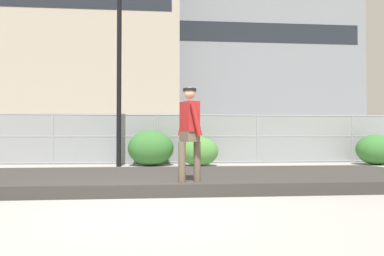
{
  "coord_description": "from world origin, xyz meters",
  "views": [
    {
      "loc": [
        0.14,
        -4.96,
        1.06
      ],
      "look_at": [
        0.96,
        4.34,
        1.25
      ],
      "focal_mm": 32.58,
      "sensor_mm": 36.0,
      "label": 1
    }
  ],
  "objects_px": {
    "skateboard": "(190,191)",
    "shrub_center": "(199,151)",
    "shrub_left": "(151,148)",
    "skater": "(190,131)",
    "street_lamp": "(119,33)",
    "parked_car_near": "(29,140)",
    "shrub_right": "(376,149)"
  },
  "relations": [
    {
      "from": "shrub_center",
      "to": "shrub_left",
      "type": "bearing_deg",
      "value": 169.51
    },
    {
      "from": "street_lamp",
      "to": "skater",
      "type": "bearing_deg",
      "value": -71.27
    },
    {
      "from": "skateboard",
      "to": "shrub_left",
      "type": "xyz_separation_m",
      "value": [
        -0.87,
        5.99,
        0.56
      ]
    },
    {
      "from": "shrub_left",
      "to": "shrub_center",
      "type": "height_order",
      "value": "shrub_left"
    },
    {
      "from": "skater",
      "to": "shrub_center",
      "type": "bearing_deg",
      "value": 82.01
    },
    {
      "from": "skater",
      "to": "street_lamp",
      "type": "height_order",
      "value": "street_lamp"
    },
    {
      "from": "street_lamp",
      "to": "shrub_left",
      "type": "bearing_deg",
      "value": 13.82
    },
    {
      "from": "skateboard",
      "to": "shrub_center",
      "type": "bearing_deg",
      "value": 82.01
    },
    {
      "from": "street_lamp",
      "to": "parked_car_near",
      "type": "bearing_deg",
      "value": 138.62
    },
    {
      "from": "skater",
      "to": "shrub_left",
      "type": "xyz_separation_m",
      "value": [
        -0.87,
        5.99,
        -0.52
      ]
    },
    {
      "from": "skater",
      "to": "shrub_right",
      "type": "xyz_separation_m",
      "value": [
        7.19,
        5.68,
        -0.59
      ]
    },
    {
      "from": "skater",
      "to": "street_lamp",
      "type": "xyz_separation_m",
      "value": [
        -1.94,
        5.73,
        3.41
      ]
    },
    {
      "from": "skater",
      "to": "shrub_center",
      "type": "height_order",
      "value": "skater"
    },
    {
      "from": "street_lamp",
      "to": "shrub_right",
      "type": "distance_m",
      "value": 9.97
    },
    {
      "from": "parked_car_near",
      "to": "shrub_right",
      "type": "distance_m",
      "value": 13.97
    },
    {
      "from": "shrub_left",
      "to": "skateboard",
      "type": "bearing_deg",
      "value": -81.71
    },
    {
      "from": "shrub_center",
      "to": "parked_car_near",
      "type": "bearing_deg",
      "value": 151.42
    },
    {
      "from": "street_lamp",
      "to": "shrub_center",
      "type": "distance_m",
      "value": 4.88
    },
    {
      "from": "shrub_right",
      "to": "skater",
      "type": "bearing_deg",
      "value": -141.7
    },
    {
      "from": "parked_car_near",
      "to": "shrub_right",
      "type": "height_order",
      "value": "parked_car_near"
    },
    {
      "from": "shrub_center",
      "to": "shrub_right",
      "type": "bearing_deg",
      "value": -0.02
    },
    {
      "from": "skateboard",
      "to": "shrub_center",
      "type": "xyz_separation_m",
      "value": [
        0.8,
        5.68,
        0.45
      ]
    },
    {
      "from": "street_lamp",
      "to": "shrub_left",
      "type": "xyz_separation_m",
      "value": [
        1.07,
        0.26,
        -3.93
      ]
    },
    {
      "from": "parked_car_near",
      "to": "skater",
      "type": "bearing_deg",
      "value": -56.74
    },
    {
      "from": "shrub_center",
      "to": "skateboard",
      "type": "bearing_deg",
      "value": -97.99
    },
    {
      "from": "skater",
      "to": "parked_car_near",
      "type": "distance_m",
      "value": 11.38
    },
    {
      "from": "shrub_left",
      "to": "parked_car_near",
      "type": "bearing_deg",
      "value": 146.72
    },
    {
      "from": "skater",
      "to": "shrub_left",
      "type": "bearing_deg",
      "value": 98.29
    },
    {
      "from": "parked_car_near",
      "to": "shrub_right",
      "type": "bearing_deg",
      "value": -15.94
    },
    {
      "from": "skater",
      "to": "shrub_center",
      "type": "relative_size",
      "value": 1.42
    },
    {
      "from": "skateboard",
      "to": "parked_car_near",
      "type": "distance_m",
      "value": 11.41
    },
    {
      "from": "skateboard",
      "to": "shrub_right",
      "type": "bearing_deg",
      "value": 38.3
    }
  ]
}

